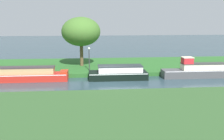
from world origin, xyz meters
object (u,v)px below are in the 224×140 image
at_px(lamp_post, 89,56).
at_px(mooring_post_near, 54,70).
at_px(willow_tree_left, 81,32).
at_px(red_barge, 12,74).
at_px(slate_narrowboat, 199,71).
at_px(black_cruiser, 119,73).

xyz_separation_m(lamp_post, mooring_post_near, (-3.61, -1.11, -1.26)).
distance_m(willow_tree_left, mooring_post_near, 5.75).
distance_m(red_barge, willow_tree_left, 8.98).
bearing_deg(slate_narrowboat, red_barge, 180.00).
bearing_deg(mooring_post_near, slate_narrowboat, -5.84).
bearing_deg(black_cruiser, slate_narrowboat, -0.00).
distance_m(slate_narrowboat, mooring_post_near, 14.79).
bearing_deg(slate_narrowboat, black_cruiser, 180.00).
xyz_separation_m(red_barge, lamp_post, (7.33, 2.61, 1.33)).
bearing_deg(lamp_post, slate_narrowboat, -13.25).
height_order(red_barge, black_cruiser, red_barge).
xyz_separation_m(slate_narrowboat, lamp_post, (-11.10, 2.61, 1.32)).
bearing_deg(slate_narrowboat, mooring_post_near, 174.16).
bearing_deg(red_barge, willow_tree_left, 37.72).
bearing_deg(mooring_post_near, black_cruiser, -13.06).
distance_m(black_cruiser, lamp_post, 4.13).
relative_size(willow_tree_left, lamp_post, 2.29).
relative_size(slate_narrowboat, willow_tree_left, 1.32).
height_order(slate_narrowboat, willow_tree_left, willow_tree_left).
bearing_deg(willow_tree_left, red_barge, -142.28).
height_order(slate_narrowboat, mooring_post_near, slate_narrowboat).
bearing_deg(mooring_post_near, lamp_post, 17.10).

